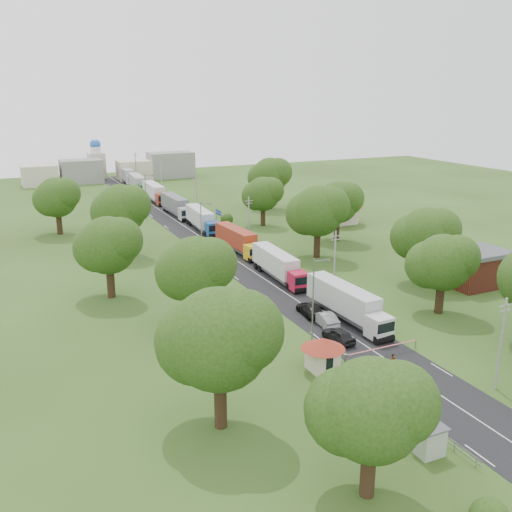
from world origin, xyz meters
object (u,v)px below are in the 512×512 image
info_sign (219,215)px  car_lane_front (338,335)px  pedestrian_near (393,362)px  boom_barrier (371,351)px  car_lane_mid (324,318)px  guard_booth (323,350)px  truck_0 (347,303)px

info_sign → car_lane_front: bearing=-97.5°
car_lane_front → pedestrian_near: (1.33, -7.84, 0.05)m
boom_barrier → car_lane_mid: size_ratio=1.89×
pedestrian_near → car_lane_front: bearing=80.9°
car_lane_front → car_lane_mid: (1.09, 4.74, 0.04)m
guard_booth → car_lane_front: guard_booth is taller
guard_booth → pedestrian_near: (6.44, -2.84, -1.36)m
boom_barrier → pedestrian_near: (0.60, -2.84, -0.08)m
guard_booth → truck_0: size_ratio=0.29×
guard_booth → info_sign: (12.40, 60.00, 0.84)m
boom_barrier → truck_0: (3.58, 9.88, 1.30)m
car_lane_front → car_lane_mid: 4.86m
info_sign → guard_booth: bearing=-101.7°
info_sign → pedestrian_near: 63.16m
guard_booth → truck_0: bearing=46.4°
info_sign → truck_0: 50.22m
pedestrian_near → boom_barrier: bearing=83.2°
truck_0 → boom_barrier: bearing=-109.9°
guard_booth → pedestrian_near: 7.17m
truck_0 → car_lane_mid: 3.51m
boom_barrier → guard_booth: bearing=-180.0°
car_lane_mid → car_lane_front: bearing=80.9°
car_lane_mid → pedestrian_near: size_ratio=3.02×
guard_booth → car_lane_front: bearing=44.4°
guard_booth → car_lane_mid: size_ratio=0.90×
boom_barrier → car_lane_front: 5.05m
boom_barrier → pedestrian_near: size_ratio=5.71×
info_sign → car_lane_front: (-7.29, -55.00, -2.24)m
boom_barrier → pedestrian_near: 2.91m
info_sign → pedestrian_near: (-5.96, -62.84, -2.19)m
boom_barrier → guard_booth: (-5.84, -0.00, 1.27)m
car_lane_mid → pedestrian_near: (0.24, -12.58, 0.00)m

